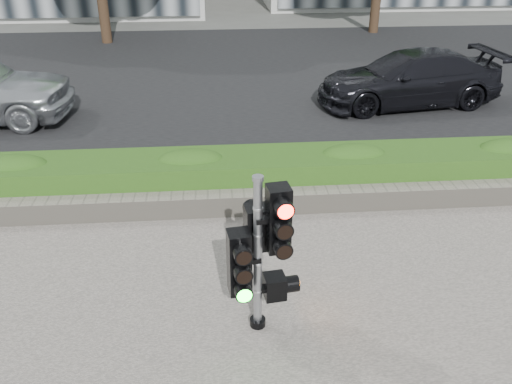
% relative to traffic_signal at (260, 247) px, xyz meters
% --- Properties ---
extents(ground, '(120.00, 120.00, 0.00)m').
position_rel_traffic_signal_xyz_m(ground, '(0.36, 0.71, -1.09)').
color(ground, '#51514C').
rests_on(ground, ground).
extents(road, '(60.00, 13.00, 0.02)m').
position_rel_traffic_signal_xyz_m(road, '(0.36, 10.71, -1.08)').
color(road, black).
rests_on(road, ground).
extents(curb, '(60.00, 0.25, 0.12)m').
position_rel_traffic_signal_xyz_m(curb, '(0.36, 3.86, -1.03)').
color(curb, gray).
rests_on(curb, ground).
extents(stone_wall, '(12.00, 0.32, 0.34)m').
position_rel_traffic_signal_xyz_m(stone_wall, '(0.36, 2.61, -0.89)').
color(stone_wall, gray).
rests_on(stone_wall, sidewalk).
extents(hedge, '(12.00, 1.00, 0.68)m').
position_rel_traffic_signal_xyz_m(hedge, '(0.36, 3.26, -0.72)').
color(hedge, '#4F8D2B').
rests_on(hedge, sidewalk).
extents(traffic_signal, '(0.68, 0.54, 1.92)m').
position_rel_traffic_signal_xyz_m(traffic_signal, '(0.00, 0.00, 0.00)').
color(traffic_signal, black).
rests_on(traffic_signal, sidewalk).
extents(car_dark, '(4.60, 2.32, 1.28)m').
position_rel_traffic_signal_xyz_m(car_dark, '(4.29, 7.63, -0.43)').
color(car_dark, black).
rests_on(car_dark, road).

